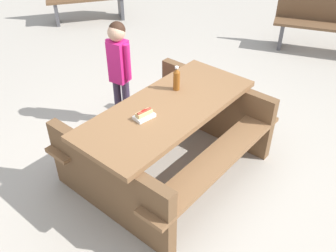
{
  "coord_description": "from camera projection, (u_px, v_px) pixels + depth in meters",
  "views": [
    {
      "loc": [
        2.23,
        1.73,
        2.61
      ],
      "look_at": [
        0.0,
        0.0,
        0.52
      ],
      "focal_mm": 39.91,
      "sensor_mm": 36.0,
      "label": 1
    }
  ],
  "objects": [
    {
      "name": "park_bench_near",
      "position": [
        324.0,
        23.0,
        5.82
      ],
      "size": [
        0.88,
        1.55,
        0.85
      ],
      "color": "brown",
      "rests_on": "ground"
    },
    {
      "name": "ground_plane",
      "position": [
        168.0,
        167.0,
        3.82
      ],
      "size": [
        30.0,
        30.0,
        0.0
      ],
      "primitive_type": "plane",
      "color": "#ADA599",
      "rests_on": "ground"
    },
    {
      "name": "child_in_coat",
      "position": [
        119.0,
        62.0,
        4.01
      ],
      "size": [
        0.2,
        0.3,
        1.22
      ],
      "color": "#3F334C",
      "rests_on": "ground"
    },
    {
      "name": "hotdog_tray",
      "position": [
        144.0,
        115.0,
        3.2
      ],
      "size": [
        0.2,
        0.14,
        0.08
      ],
      "color": "white",
      "rests_on": "picnic_table"
    },
    {
      "name": "picnic_table",
      "position": [
        168.0,
        133.0,
        3.55
      ],
      "size": [
        1.85,
        1.47,
        0.75
      ],
      "color": "brown",
      "rests_on": "ground"
    },
    {
      "name": "soda_bottle",
      "position": [
        177.0,
        79.0,
        3.54
      ],
      "size": [
        0.07,
        0.07,
        0.24
      ],
      "color": "brown",
      "rests_on": "picnic_table"
    }
  ]
}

